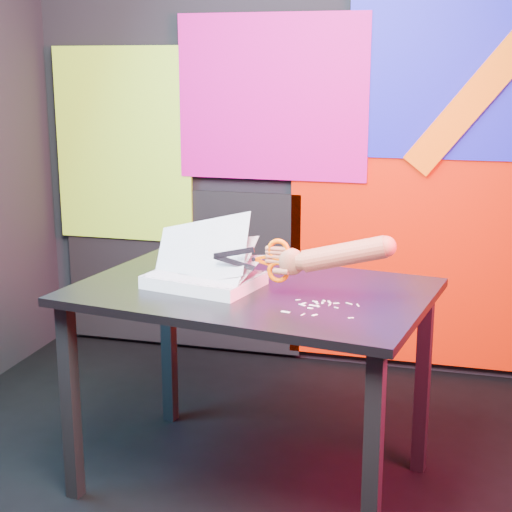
% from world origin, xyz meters
% --- Properties ---
extents(room, '(3.01, 3.01, 2.71)m').
position_xyz_m(room, '(0.00, 0.00, 1.35)').
color(room, black).
rests_on(room, ground).
extents(backdrop, '(2.88, 0.05, 2.08)m').
position_xyz_m(backdrop, '(0.06, 1.46, 0.96)').
color(backdrop, red).
rests_on(backdrop, ground).
extents(work_table, '(1.31, 0.98, 0.75)m').
position_xyz_m(work_table, '(-0.01, 0.21, 0.66)').
color(work_table, black).
rests_on(work_table, ground).
extents(printout_stack, '(0.42, 0.35, 0.28)m').
position_xyz_m(printout_stack, '(-0.18, 0.19, 0.78)').
color(printout_stack, silver).
rests_on(printout_stack, work_table).
extents(scissors, '(0.27, 0.02, 0.15)m').
position_xyz_m(scissors, '(0.09, 0.13, 0.87)').
color(scissors, '#9C9CA9').
rests_on(scissors, printout_stack).
extents(hand_forearm, '(0.42, 0.08, 0.15)m').
position_xyz_m(hand_forearm, '(0.30, 0.12, 0.91)').
color(hand_forearm, '#A06342').
rests_on(hand_forearm, work_table).
extents(paper_clippings, '(0.23, 0.18, 0.00)m').
position_xyz_m(paper_clippings, '(0.25, 0.06, 0.75)').
color(paper_clippings, white).
rests_on(paper_clippings, work_table).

